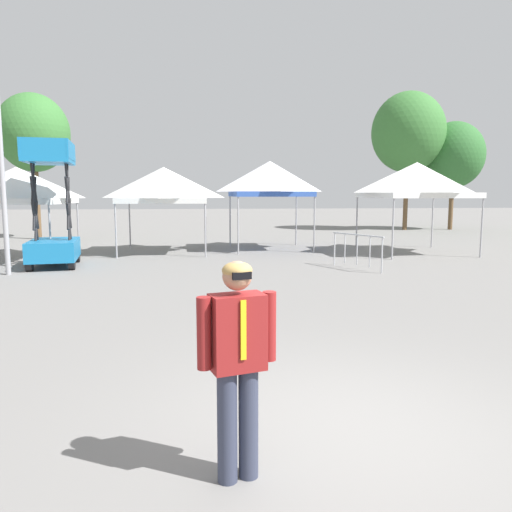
% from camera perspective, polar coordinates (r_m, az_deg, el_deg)
% --- Properties ---
extents(ground_plane, '(140.00, 140.00, 0.00)m').
position_cam_1_polar(ground_plane, '(5.21, 11.13, -18.92)').
color(ground_plane, slate).
extents(canopy_tent_center, '(3.45, 3.45, 3.22)m').
position_cam_1_polar(canopy_tent_center, '(19.17, -26.16, 7.41)').
color(canopy_tent_center, '#9E9EA3').
rests_on(canopy_tent_center, ground).
extents(canopy_tent_behind_center, '(3.36, 3.36, 3.30)m').
position_cam_1_polar(canopy_tent_behind_center, '(19.33, -10.72, 8.14)').
color(canopy_tent_behind_center, '#9E9EA3').
rests_on(canopy_tent_behind_center, ground).
extents(canopy_tent_right_of_center, '(3.26, 3.26, 3.60)m').
position_cam_1_polar(canopy_tent_right_of_center, '(20.15, 1.62, 8.99)').
color(canopy_tent_right_of_center, '#9E9EA3').
rests_on(canopy_tent_right_of_center, ground).
extents(canopy_tent_far_right, '(3.76, 3.76, 3.48)m').
position_cam_1_polar(canopy_tent_far_right, '(19.86, 18.23, 8.41)').
color(canopy_tent_far_right, '#9E9EA3').
rests_on(canopy_tent_far_right, ground).
extents(scissor_lift, '(1.73, 2.49, 3.88)m').
position_cam_1_polar(scissor_lift, '(16.59, -22.62, 2.91)').
color(scissor_lift, black).
rests_on(scissor_lift, ground).
extents(person_foreground, '(0.63, 0.34, 1.78)m').
position_cam_1_polar(person_foreground, '(3.90, -2.16, -11.50)').
color(person_foreground, '#33384C').
rests_on(person_foreground, ground).
extents(tree_behind_tents_left, '(4.49, 4.49, 8.54)m').
position_cam_1_polar(tree_behind_tents_left, '(32.62, 17.35, 13.61)').
color(tree_behind_tents_left, brown).
rests_on(tree_behind_tents_left, ground).
extents(tree_behind_tents_right, '(3.77, 3.77, 6.78)m').
position_cam_1_polar(tree_behind_tents_right, '(33.79, 22.07, 10.85)').
color(tree_behind_tents_right, brown).
rests_on(tree_behind_tents_right, ground).
extents(tree_behind_tents_center, '(3.49, 3.49, 7.20)m').
position_cam_1_polar(tree_behind_tents_center, '(27.23, -24.57, 12.92)').
color(tree_behind_tents_center, brown).
rests_on(tree_behind_tents_center, ground).
extents(crowd_barrier_near_person, '(1.00, 1.89, 1.08)m').
position_cam_1_polar(crowd_barrier_near_person, '(15.16, 11.72, 1.33)').
color(crowd_barrier_near_person, '#B7BABF').
rests_on(crowd_barrier_near_person, ground).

